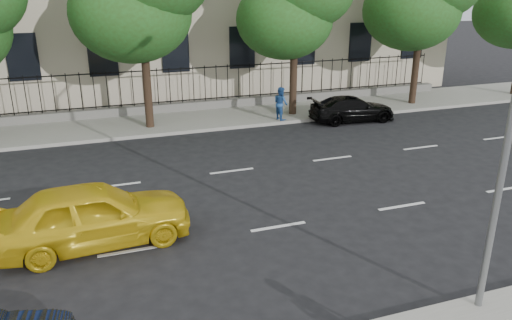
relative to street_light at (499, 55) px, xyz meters
The scene contains 8 objects.
ground 5.99m from the street_light, 144.73° to the left, with size 120.00×120.00×0.00m, color black.
far_sidewalk 16.75m from the street_light, 99.01° to the left, with size 60.00×4.00×0.15m, color gray.
lane_markings 8.67m from the street_light, 110.98° to the left, with size 49.60×4.62×0.01m, color silver, non-canonical shape.
iron_fence 18.21m from the street_light, 98.14° to the left, with size 30.00×0.50×2.20m.
street_light is the anchor object (origin of this frame).
yellow_taxi 9.81m from the street_light, 145.75° to the left, with size 1.95×4.85×1.65m, color gold.
black_sedan 14.84m from the street_light, 69.87° to the left, with size 1.69×4.15×1.20m, color black.
pedestrian_far 14.86m from the street_light, 83.79° to the left, with size 0.76×0.59×1.56m, color #255195.
Camera 1 is at (-4.64, -8.91, 6.43)m, focal length 35.00 mm.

